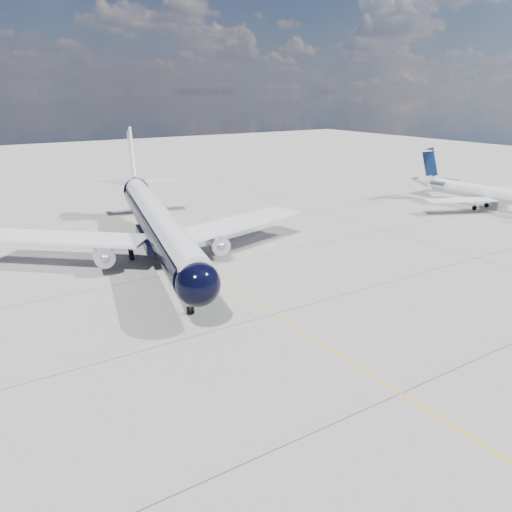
# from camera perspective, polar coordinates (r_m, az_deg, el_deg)

# --- Properties ---
(ground) EXTENTS (320.00, 320.00, 0.00)m
(ground) POSITION_cam_1_polar(r_m,az_deg,el_deg) (62.27, -8.40, -0.04)
(ground) COLOR #99958E
(ground) RESTS_ON ground
(taxiway_centerline) EXTENTS (0.16, 160.00, 0.01)m
(taxiway_centerline) POSITION_cam_1_polar(r_m,az_deg,el_deg) (57.97, -6.34, -1.34)
(taxiway_centerline) COLOR #EAA10C
(taxiway_centerline) RESTS_ON ground
(main_airliner) EXTENTS (39.62, 48.93, 14.28)m
(main_airliner) POSITION_cam_1_polar(r_m,az_deg,el_deg) (61.73, -11.36, 3.92)
(main_airliner) COLOR black
(main_airliner) RESTS_ON ground
(regional_jet) EXTENTS (24.70, 28.37, 9.61)m
(regional_jet) POSITION_cam_1_polar(r_m,az_deg,el_deg) (95.26, 24.00, 6.84)
(regional_jet) COLOR silver
(regional_jet) RESTS_ON ground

